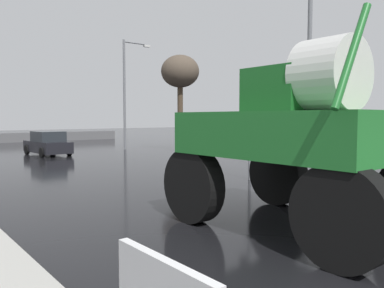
% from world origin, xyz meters
% --- Properties ---
extents(ground_plane, '(120.00, 120.00, 0.00)m').
position_xyz_m(ground_plane, '(0.00, 18.00, 0.00)').
color(ground_plane, black).
extents(oversize_sprayer, '(4.03, 5.38, 4.18)m').
position_xyz_m(oversize_sprayer, '(1.18, 4.44, 1.99)').
color(oversize_sprayer, black).
rests_on(oversize_sprayer, ground).
extents(sedan_ahead, '(2.01, 4.17, 1.52)m').
position_xyz_m(sedan_ahead, '(2.52, 24.72, 0.71)').
color(sedan_ahead, black).
rests_on(sedan_ahead, ground).
extents(traffic_signal_near_right, '(0.24, 0.54, 4.08)m').
position_xyz_m(traffic_signal_near_right, '(5.23, 9.89, 2.98)').
color(traffic_signal_near_right, slate).
rests_on(traffic_signal_near_right, ground).
extents(streetlight_near_right, '(1.67, 0.24, 9.41)m').
position_xyz_m(streetlight_near_right, '(8.11, 9.10, 5.14)').
color(streetlight_near_right, slate).
rests_on(streetlight_near_right, ground).
extents(streetlight_far_right, '(2.31, 0.24, 8.14)m').
position_xyz_m(streetlight_far_right, '(8.74, 25.57, 4.57)').
color(streetlight_far_right, slate).
rests_on(streetlight_far_right, ground).
extents(bare_tree_right, '(2.64, 2.64, 6.71)m').
position_xyz_m(bare_tree_right, '(10.60, 21.36, 5.46)').
color(bare_tree_right, '#473828').
rests_on(bare_tree_right, ground).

